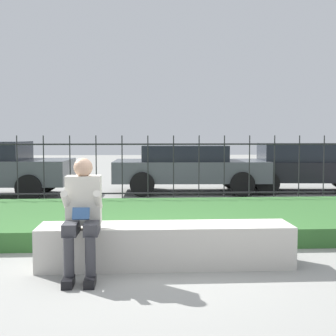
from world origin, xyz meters
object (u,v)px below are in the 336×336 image
object	(u,v)px
stone_bench	(166,247)
car_parked_center	(188,167)
car_parked_right	(305,166)
person_seated_reader	(83,211)

from	to	relation	value
stone_bench	car_parked_center	size ratio (longest dim) A/B	0.72
car_parked_center	car_parked_right	distance (m)	3.19
stone_bench	car_parked_center	world-z (taller)	car_parked_center
car_parked_center	car_parked_right	xyz separation A→B (m)	(3.19, -0.03, 0.01)
person_seated_reader	stone_bench	bearing A→B (deg)	19.78
person_seated_reader	car_parked_center	size ratio (longest dim) A/B	0.31
stone_bench	car_parked_right	xyz separation A→B (m)	(4.19, 7.00, 0.48)
stone_bench	car_parked_right	size ratio (longest dim) A/B	0.73
person_seated_reader	car_parked_right	world-z (taller)	car_parked_right
person_seated_reader	car_parked_right	xyz separation A→B (m)	(5.12, 7.33, -0.02)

